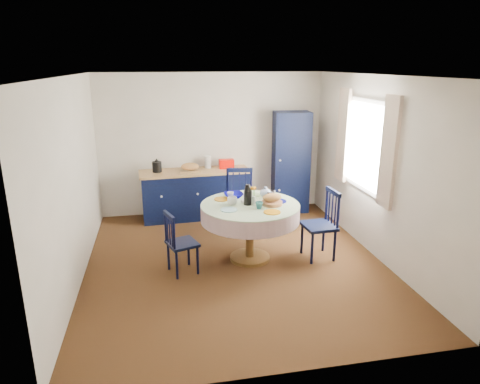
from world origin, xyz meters
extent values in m
plane|color=black|center=(0.00, 0.00, 0.00)|extent=(4.50, 4.50, 0.00)
plane|color=white|center=(0.00, 0.00, 2.50)|extent=(4.50, 4.50, 0.00)
cube|color=silver|center=(0.00, 2.25, 1.25)|extent=(4.00, 0.02, 2.50)
cube|color=silver|center=(-2.00, 0.00, 1.25)|extent=(0.02, 4.50, 2.50)
cube|color=silver|center=(2.00, 0.00, 1.25)|extent=(0.02, 4.50, 2.50)
plane|color=white|center=(2.00, 0.30, 1.50)|extent=(0.00, 1.20, 1.20)
cube|color=white|center=(1.92, -0.40, 1.55)|extent=(0.05, 0.34, 1.45)
cube|color=white|center=(1.92, 1.00, 1.55)|extent=(0.05, 0.34, 1.45)
cube|color=black|center=(-0.35, 1.96, 0.41)|extent=(1.87, 0.64, 0.81)
cube|color=tan|center=(-0.35, 1.96, 0.83)|extent=(1.93, 0.69, 0.04)
cube|color=#B50800|center=(0.21, 2.05, 0.93)|extent=(0.27, 0.15, 0.16)
cube|color=tan|center=(-0.44, 1.91, 0.86)|extent=(0.35, 0.26, 0.02)
ellipsoid|color=#B37645|center=(-0.44, 1.91, 0.94)|extent=(0.31, 0.20, 0.13)
cylinder|color=silver|center=(-0.11, 2.11, 0.96)|extent=(0.12, 0.12, 0.22)
cube|color=black|center=(1.40, 2.00, 0.91)|extent=(0.68, 0.52, 1.83)
cylinder|color=white|center=(1.16, 1.77, 1.01)|extent=(0.04, 0.02, 0.04)
cylinder|color=white|center=(1.16, 1.77, 0.46)|extent=(0.04, 0.02, 0.04)
cylinder|color=#563D18|center=(0.22, 0.07, 0.03)|extent=(0.56, 0.56, 0.05)
cylinder|color=#563D18|center=(0.22, 0.07, 0.40)|extent=(0.12, 0.12, 0.74)
cylinder|color=#563D18|center=(0.22, 0.07, 0.79)|extent=(1.28, 1.28, 0.03)
cylinder|color=silver|center=(0.22, 0.07, 0.69)|extent=(1.34, 1.34, 0.22)
cylinder|color=white|center=(0.22, 0.07, 0.81)|extent=(1.34, 1.34, 0.01)
cylinder|color=#97C9CC|center=(-0.10, -0.11, 0.82)|extent=(0.22, 0.22, 0.01)
cylinder|color=orange|center=(0.42, -0.31, 0.82)|extent=(0.22, 0.22, 0.01)
cylinder|color=navy|center=(0.63, 0.11, 0.82)|extent=(0.22, 0.22, 0.01)
cylinder|color=#8DAE71|center=(0.35, 0.46, 0.82)|extent=(0.22, 0.22, 0.01)
cylinder|color=orange|center=(-0.12, 0.35, 0.82)|extent=(0.22, 0.22, 0.01)
cylinder|color=#9B643E|center=(0.50, -0.01, 0.84)|extent=(0.28, 0.28, 0.05)
ellipsoid|color=#B37645|center=(0.50, -0.01, 0.92)|extent=(0.26, 0.16, 0.11)
cube|color=silver|center=(0.17, 0.16, 0.83)|extent=(0.10, 0.07, 0.04)
cylinder|color=black|center=(-0.54, -0.23, 0.19)|extent=(0.03, 0.03, 0.38)
cylinder|color=black|center=(-0.63, 0.06, 0.19)|extent=(0.03, 0.03, 0.38)
cylinder|color=black|center=(-0.81, -0.32, 0.19)|extent=(0.03, 0.03, 0.38)
cylinder|color=black|center=(-0.91, -0.03, 0.19)|extent=(0.03, 0.03, 0.38)
cube|color=black|center=(-0.72, -0.13, 0.40)|extent=(0.46, 0.47, 0.04)
cylinder|color=black|center=(-0.83, -0.32, 0.62)|extent=(0.03, 0.03, 0.43)
cylinder|color=black|center=(-0.92, -0.03, 0.62)|extent=(0.03, 0.03, 0.43)
cube|color=black|center=(-0.87, -0.18, 0.81)|extent=(0.14, 0.33, 0.05)
cylinder|color=black|center=(-0.85, -0.26, 0.60)|extent=(0.02, 0.02, 0.36)
cylinder|color=black|center=(-0.87, -0.18, 0.60)|extent=(0.02, 0.02, 0.36)
cylinder|color=black|center=(-0.90, -0.10, 0.60)|extent=(0.02, 0.02, 0.36)
cylinder|color=black|center=(0.05, 0.89, 0.24)|extent=(0.04, 0.04, 0.48)
cylinder|color=black|center=(0.43, 0.83, 0.24)|extent=(0.04, 0.04, 0.48)
cylinder|color=black|center=(0.11, 1.23, 0.24)|extent=(0.04, 0.04, 0.48)
cylinder|color=black|center=(0.48, 1.18, 0.24)|extent=(0.04, 0.04, 0.48)
cube|color=black|center=(0.27, 1.03, 0.50)|extent=(0.53, 0.51, 0.04)
cylinder|color=black|center=(0.11, 1.26, 0.76)|extent=(0.04, 0.04, 0.53)
cylinder|color=black|center=(0.48, 1.20, 0.76)|extent=(0.04, 0.04, 0.53)
cube|color=black|center=(0.30, 1.23, 1.01)|extent=(0.42, 0.11, 0.07)
cylinder|color=black|center=(0.20, 1.24, 0.74)|extent=(0.02, 0.02, 0.44)
cylinder|color=black|center=(0.30, 1.23, 0.74)|extent=(0.02, 0.02, 0.44)
cylinder|color=black|center=(0.40, 1.21, 0.74)|extent=(0.02, 0.02, 0.44)
cylinder|color=black|center=(1.00, 0.12, 0.23)|extent=(0.04, 0.04, 0.45)
cylinder|color=black|center=(1.02, -0.23, 0.23)|extent=(0.04, 0.04, 0.45)
cylinder|color=black|center=(1.33, 0.14, 0.23)|extent=(0.04, 0.04, 0.45)
cylinder|color=black|center=(1.36, -0.21, 0.23)|extent=(0.04, 0.04, 0.45)
cube|color=black|center=(1.18, -0.05, 0.47)|extent=(0.45, 0.47, 0.04)
cylinder|color=black|center=(1.35, 0.14, 0.72)|extent=(0.04, 0.04, 0.50)
cylinder|color=black|center=(1.38, -0.21, 0.72)|extent=(0.04, 0.04, 0.50)
cube|color=black|center=(1.36, -0.03, 0.95)|extent=(0.07, 0.40, 0.06)
cylinder|color=black|center=(1.36, 0.06, 0.70)|extent=(0.02, 0.02, 0.42)
cylinder|color=black|center=(1.36, -0.03, 0.70)|extent=(0.02, 0.02, 0.42)
cylinder|color=black|center=(1.37, -0.13, 0.70)|extent=(0.02, 0.02, 0.42)
imported|color=silver|center=(-0.02, 0.10, 0.87)|extent=(0.13, 0.13, 0.11)
imported|color=#246065|center=(0.29, -0.14, 0.86)|extent=(0.10, 0.10, 0.09)
imported|color=black|center=(0.56, 0.29, 0.86)|extent=(0.12, 0.12, 0.10)
imported|color=silver|center=(0.00, 0.39, 0.86)|extent=(0.09, 0.09, 0.09)
imported|color=#060570|center=(0.05, 0.40, 0.85)|extent=(0.28, 0.28, 0.07)
camera|label=1|loc=(-0.97, -5.29, 2.64)|focal=32.00mm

